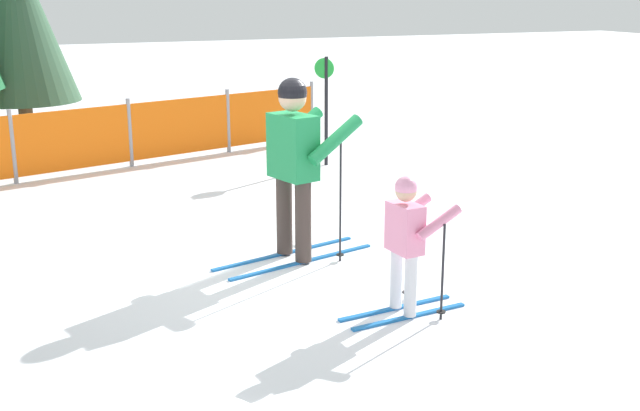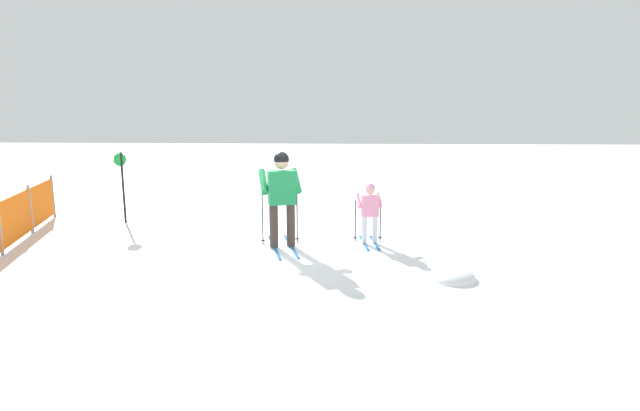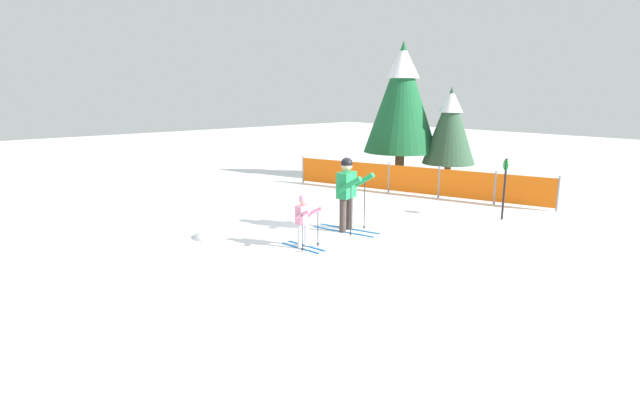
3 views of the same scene
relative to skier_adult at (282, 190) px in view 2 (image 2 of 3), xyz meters
name	(u,v)px [view 2 (image 2 of 3)]	position (x,y,z in m)	size (l,w,h in m)	color
ground_plane	(274,247)	(-0.06, 0.15, -1.01)	(60.00, 60.00, 0.00)	white
skier_adult	(282,190)	(0.00, 0.00, 0.00)	(1.62, 0.85, 1.68)	#1966B2
skier_child	(370,208)	(0.31, -1.55, -0.36)	(1.05, 0.53, 1.10)	#1966B2
trail_marker	(122,180)	(1.82, 3.62, -0.07)	(0.23, 0.19, 1.52)	black
snow_mound	(452,278)	(-1.59, -2.63, -1.01)	(0.77, 0.66, 0.31)	white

